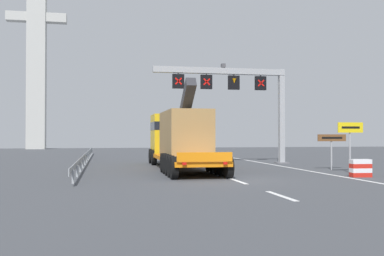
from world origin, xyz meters
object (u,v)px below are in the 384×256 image
(exit_sign_yellow, at_px, (350,134))
(tourist_info_sign_brown, at_px, (332,142))
(overhead_lane_gantry, at_px, (239,88))
(bridge_pylon_distant, at_px, (37,40))
(crash_barrier_striped, at_px, (361,168))
(heavy_haul_truck_orange, at_px, (178,137))

(exit_sign_yellow, xyz_separation_m, tourist_info_sign_brown, (0.14, 2.35, -0.47))
(overhead_lane_gantry, distance_m, tourist_info_sign_brown, 8.78)
(exit_sign_yellow, relative_size, bridge_pylon_distant, 0.09)
(overhead_lane_gantry, bearing_deg, bridge_pylon_distant, 116.43)
(overhead_lane_gantry, bearing_deg, crash_barrier_striped, -75.61)
(exit_sign_yellow, distance_m, tourist_info_sign_brown, 2.40)
(overhead_lane_gantry, height_order, tourist_info_sign_brown, overhead_lane_gantry)
(overhead_lane_gantry, height_order, exit_sign_yellow, overhead_lane_gantry)
(heavy_haul_truck_orange, bearing_deg, exit_sign_yellow, -32.93)
(heavy_haul_truck_orange, height_order, exit_sign_yellow, heavy_haul_truck_orange)
(crash_barrier_striped, xyz_separation_m, bridge_pylon_distant, (-23.18, 52.15, 16.45))
(overhead_lane_gantry, relative_size, tourist_info_sign_brown, 4.73)
(heavy_haul_truck_orange, bearing_deg, crash_barrier_striped, -44.59)
(overhead_lane_gantry, distance_m, heavy_haul_truck_orange, 7.21)
(exit_sign_yellow, xyz_separation_m, bridge_pylon_distant, (-23.94, 49.92, 14.74))
(bridge_pylon_distant, bearing_deg, tourist_info_sign_brown, -63.15)
(exit_sign_yellow, bearing_deg, heavy_haul_truck_orange, 147.07)
(heavy_haul_truck_orange, relative_size, tourist_info_sign_brown, 6.47)
(overhead_lane_gantry, distance_m, bridge_pylon_distant, 46.85)
(overhead_lane_gantry, xyz_separation_m, tourist_info_sign_brown, (3.83, -6.83, -3.98))
(heavy_haul_truck_orange, distance_m, crash_barrier_striped, 11.43)
(overhead_lane_gantry, xyz_separation_m, exit_sign_yellow, (3.69, -9.18, -3.51))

